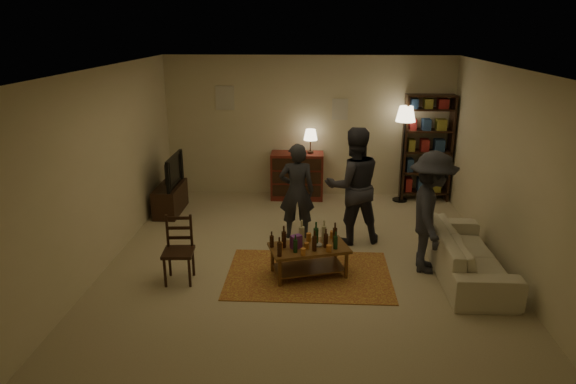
# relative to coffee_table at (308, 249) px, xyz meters

# --- Properties ---
(floor) EXTENTS (6.00, 6.00, 0.00)m
(floor) POSITION_rel_coffee_table_xyz_m (-0.07, 0.54, -0.38)
(floor) COLOR #C6B793
(floor) RESTS_ON ground
(room_shell) EXTENTS (6.00, 6.00, 6.00)m
(room_shell) POSITION_rel_coffee_table_xyz_m (-0.72, 3.52, 1.43)
(room_shell) COLOR beige
(room_shell) RESTS_ON ground
(rug) EXTENTS (2.20, 1.50, 0.01)m
(rug) POSITION_rel_coffee_table_xyz_m (0.01, -0.00, -0.38)
(rug) COLOR maroon
(rug) RESTS_ON ground
(coffee_table) EXTENTS (1.14, 0.84, 0.76)m
(coffee_table) POSITION_rel_coffee_table_xyz_m (0.00, 0.00, 0.00)
(coffee_table) COLOR brown
(coffee_table) RESTS_ON ground
(dining_chair) EXTENTS (0.42, 0.42, 0.90)m
(dining_chair) POSITION_rel_coffee_table_xyz_m (-1.69, -0.21, 0.08)
(dining_chair) COLOR black
(dining_chair) RESTS_ON ground
(tv_stand) EXTENTS (0.40, 1.00, 1.06)m
(tv_stand) POSITION_rel_coffee_table_xyz_m (-2.51, 2.34, 0.00)
(tv_stand) COLOR black
(tv_stand) RESTS_ON ground
(dresser) EXTENTS (1.00, 0.50, 1.36)m
(dresser) POSITION_rel_coffee_table_xyz_m (-0.26, 3.25, 0.09)
(dresser) COLOR maroon
(dresser) RESTS_ON ground
(bookshelf) EXTENTS (0.90, 0.34, 2.02)m
(bookshelf) POSITION_rel_coffee_table_xyz_m (2.18, 3.32, 0.65)
(bookshelf) COLOR black
(bookshelf) RESTS_ON ground
(floor_lamp) EXTENTS (0.36, 0.36, 1.82)m
(floor_lamp) POSITION_rel_coffee_table_xyz_m (1.72, 3.19, 1.17)
(floor_lamp) COLOR black
(floor_lamp) RESTS_ON ground
(sofa) EXTENTS (0.81, 2.08, 0.61)m
(sofa) POSITION_rel_coffee_table_xyz_m (2.13, 0.14, -0.08)
(sofa) COLOR beige
(sofa) RESTS_ON ground
(person_left) EXTENTS (0.58, 0.40, 1.52)m
(person_left) POSITION_rel_coffee_table_xyz_m (-0.21, 1.32, 0.38)
(person_left) COLOR #24252C
(person_left) RESTS_ON ground
(person_right) EXTENTS (1.00, 0.86, 1.80)m
(person_right) POSITION_rel_coffee_table_xyz_m (0.66, 1.21, 0.52)
(person_right) COLOR #2B2A33
(person_right) RESTS_ON ground
(person_by_sofa) EXTENTS (0.75, 1.15, 1.67)m
(person_by_sofa) POSITION_rel_coffee_table_xyz_m (1.63, 0.26, 0.45)
(person_by_sofa) COLOR #2A2A32
(person_by_sofa) RESTS_ON ground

